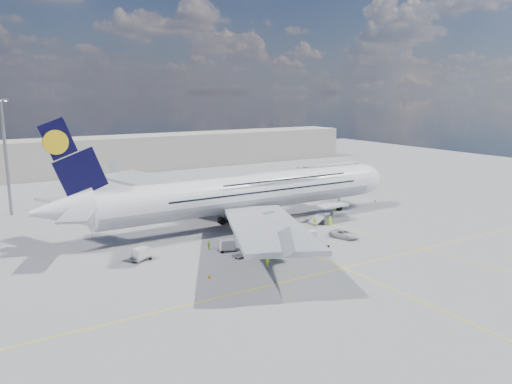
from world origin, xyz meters
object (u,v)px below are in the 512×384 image
crew_nose (336,207)px  cone_wing_left_inner (199,207)px  dolly_row_a (227,245)px  dolly_nose_far (322,246)px  crew_tug (268,261)px  cone_wing_right_outer (209,276)px  light_mast (6,156)px  catering_truck_outer (106,200)px  cargo_loader (332,216)px  dolly_row_b (241,255)px  cone_nose (375,201)px  airliner (247,192)px  service_van (344,234)px  jet_bridge (325,173)px  baggage_tug (281,253)px  crew_van (330,221)px  cone_wing_right_inner (287,243)px  crew_wing (209,245)px  cone_wing_left_outer (148,214)px  cone_tail (91,237)px  dolly_back (141,254)px  catering_truck_inner (157,208)px  dolly_nose_near (309,236)px  crew_loader (315,222)px  dolly_row_c (248,237)px

crew_nose → cone_wing_left_inner: bearing=107.0°
dolly_row_a → cone_wing_left_inner: dolly_row_a is taller
dolly_nose_far → crew_tug: bearing=-174.2°
cone_wing_left_inner → cone_wing_right_outer: size_ratio=0.97×
light_mast → catering_truck_outer: light_mast is taller
cargo_loader → light_mast: light_mast is taller
dolly_row_b → cone_nose: 53.48m
airliner → service_van: bearing=-58.6°
dolly_row_a → cone_nose: size_ratio=5.56×
jet_bridge → crew_nose: bearing=-118.1°
baggage_tug → crew_nose: size_ratio=1.43×
airliner → crew_nose: size_ratio=42.05×
crew_nose → crew_van: size_ratio=1.01×
jet_bridge → cone_wing_right_inner: bearing=-139.0°
crew_wing → cone_wing_left_outer: crew_wing is taller
crew_nose → cone_tail: (-53.22, 7.48, -0.70)m
dolly_back → catering_truck_inner: catering_truck_inner is taller
crew_tug → cone_wing_right_outer: (-10.06, 0.28, -0.59)m
light_mast → dolly_nose_near: 68.53m
cone_wing_left_outer → light_mast: bearing=147.5°
dolly_back → cone_wing_left_outer: dolly_back is taller
cone_wing_right_outer → dolly_row_b: bearing=34.1°
service_van → cone_tail: service_van is taller
dolly_nose_far → cone_wing_right_outer: 23.63m
dolly_nose_far → crew_van: size_ratio=1.52×
light_mast → service_van: size_ratio=4.54×
catering_truck_outer → dolly_row_b: bearing=-45.4°
dolly_row_b → baggage_tug: 6.67m
crew_nose → cone_wing_left_inner: size_ratio=3.05×
dolly_row_a → dolly_row_b: bearing=-67.4°
crew_van → crew_tug: bearing=98.3°
dolly_row_b → service_van: bearing=-19.3°
cargo_loader → crew_loader: size_ratio=4.60×
airliner → cone_wing_right_outer: size_ratio=124.97×
light_mast → cone_wing_left_outer: bearing=-32.5°
cone_wing_right_outer → service_van: bearing=9.9°
crew_wing → cone_nose: crew_wing is taller
cargo_loader → cone_nose: bearing=23.2°
crew_nose → dolly_nose_far: bearing=-170.8°
dolly_back → cone_wing_left_inner: 37.93m
dolly_back → service_van: (36.62, -7.67, -0.34)m
dolly_row_a → dolly_nose_near: 15.74m
cargo_loader → dolly_nose_near: cargo_loader is taller
cone_wing_left_inner → cone_wing_right_inner: 34.49m
dolly_row_a → crew_van: size_ratio=1.91×
crew_loader → cone_wing_left_outer: (-25.66, 27.03, -0.67)m
cone_nose → service_van: bearing=-144.4°
dolly_row_c → crew_van: 19.30m
jet_bridge → dolly_row_a: bearing=-149.7°
light_mast → service_van: (51.03, -52.63, -12.43)m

